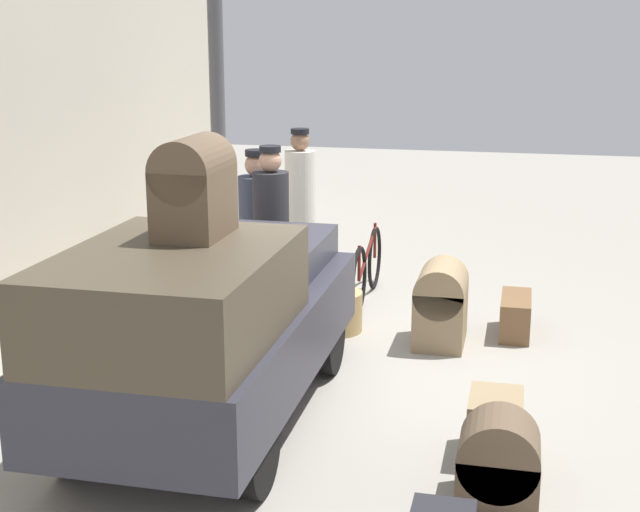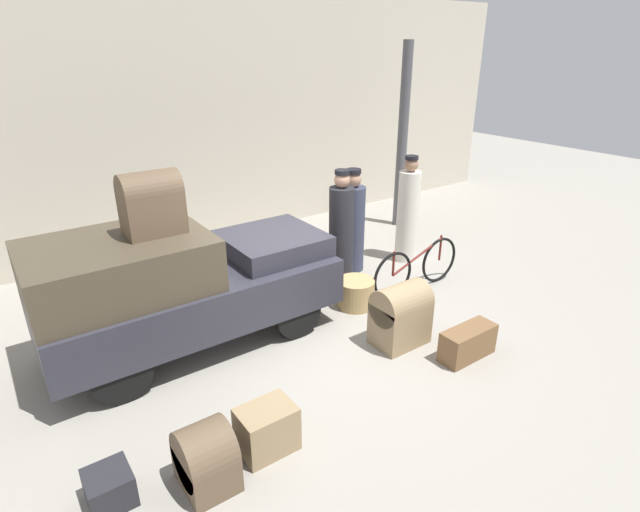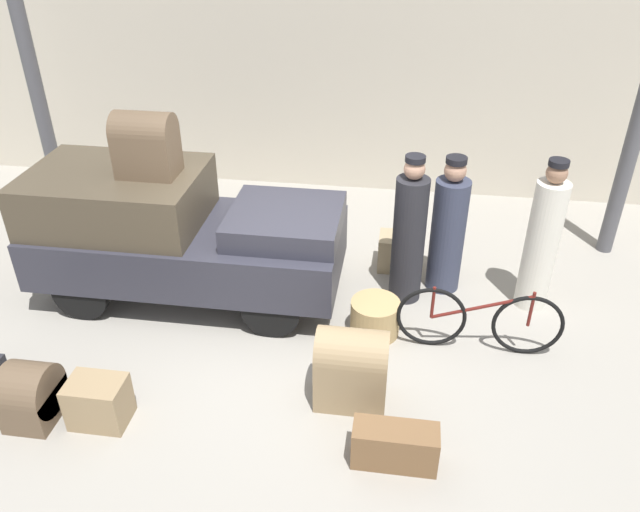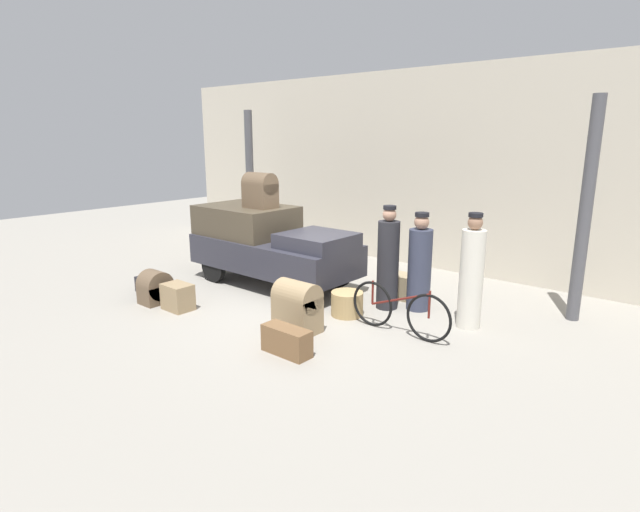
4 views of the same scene
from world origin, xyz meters
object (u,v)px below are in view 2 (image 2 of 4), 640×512
object	(u,v)px
wicker_basket	(355,293)
trunk_barrel_dark	(401,314)
porter_standing_middle	(408,213)
trunk_umber_medium	(206,458)
porter_lifting_near_truck	(341,233)
suitcase_black_upright	(311,257)
truck	(179,284)
trunk_on_truck_roof	(151,202)
bicycle	(417,267)
suitcase_small_leather	(267,429)
suitcase_tan_flat	(468,343)
trunk_wicker_pale	(110,488)
conductor_in_dark_uniform	(352,225)

from	to	relation	value
wicker_basket	trunk_barrel_dark	xyz separation A→B (m)	(-0.16, -1.09, 0.22)
porter_standing_middle	trunk_umber_medium	world-z (taller)	porter_standing_middle
porter_lifting_near_truck	suitcase_black_upright	xyz separation A→B (m)	(-0.12, 0.66, -0.62)
truck	porter_lifting_near_truck	distance (m)	2.75
wicker_basket	trunk_on_truck_roof	bearing A→B (deg)	169.57
bicycle	trunk_umber_medium	world-z (taller)	bicycle
suitcase_small_leather	trunk_barrel_dark	world-z (taller)	trunk_barrel_dark
porter_standing_middle	trunk_on_truck_roof	bearing A→B (deg)	-175.46
truck	bicycle	distance (m)	3.62
suitcase_tan_flat	trunk_wicker_pale	xyz separation A→B (m)	(-4.15, 0.34, -0.05)
trunk_barrel_dark	suitcase_small_leather	bearing A→B (deg)	-164.92
suitcase_tan_flat	trunk_umber_medium	distance (m)	3.41
bicycle	trunk_wicker_pale	world-z (taller)	bicycle
truck	porter_standing_middle	bearing A→B (deg)	4.76
porter_lifting_near_truck	suitcase_small_leather	bearing A→B (deg)	-138.28
suitcase_black_upright	wicker_basket	bearing A→B (deg)	-97.66
suitcase_tan_flat	trunk_on_truck_roof	distance (m)	4.11
conductor_in_dark_uniform	suitcase_tan_flat	distance (m)	2.98
porter_lifting_near_truck	suitcase_small_leather	distance (m)	3.78
porter_lifting_near_truck	wicker_basket	bearing A→B (deg)	-112.14
porter_standing_middle	conductor_in_dark_uniform	bearing A→B (deg)	167.61
conductor_in_dark_uniform	trunk_umber_medium	bearing A→B (deg)	-143.92
porter_lifting_near_truck	trunk_on_truck_roof	size ratio (longest dim) A/B	2.56
truck	conductor_in_dark_uniform	xyz separation A→B (m)	(3.20, 0.58, -0.07)
porter_lifting_near_truck	suitcase_black_upright	world-z (taller)	porter_lifting_near_truck
wicker_basket	trunk_on_truck_roof	size ratio (longest dim) A/B	0.77
trunk_barrel_dark	trunk_umber_medium	distance (m)	3.03
truck	trunk_barrel_dark	xyz separation A→B (m)	(2.27, -1.57, -0.43)
conductor_in_dark_uniform	suitcase_black_upright	xyz separation A→B (m)	(-0.59, 0.36, -0.56)
suitcase_small_leather	trunk_wicker_pale	bearing A→B (deg)	169.89
truck	trunk_umber_medium	world-z (taller)	truck
trunk_on_truck_roof	bicycle	bearing A→B (deg)	-9.29
wicker_basket	trunk_on_truck_roof	xyz separation A→B (m)	(-2.62, 0.48, 1.73)
conductor_in_dark_uniform	trunk_barrel_dark	size ratio (longest dim) A/B	2.11
suitcase_black_upright	trunk_on_truck_roof	xyz separation A→B (m)	(-2.82, -0.95, 1.71)
wicker_basket	porter_lifting_near_truck	bearing A→B (deg)	67.86
suitcase_small_leather	conductor_in_dark_uniform	bearing A→B (deg)	40.55
trunk_on_truck_roof	suitcase_small_leather	bearing A→B (deg)	-86.07
trunk_barrel_dark	trunk_wicker_pale	size ratio (longest dim) A/B	2.20
porter_standing_middle	trunk_on_truck_roof	distance (m)	4.60
suitcase_small_leather	trunk_wicker_pale	distance (m)	1.40
wicker_basket	trunk_barrel_dark	distance (m)	1.12
suitcase_small_leather	trunk_on_truck_roof	bearing A→B (deg)	93.93
wicker_basket	conductor_in_dark_uniform	distance (m)	1.45
porter_lifting_near_truck	suitcase_black_upright	size ratio (longest dim) A/B	3.81
trunk_barrel_dark	bicycle	bearing A→B (deg)	37.08
porter_lifting_near_truck	suitcase_tan_flat	world-z (taller)	porter_lifting_near_truck
conductor_in_dark_uniform	trunk_barrel_dark	distance (m)	2.38
suitcase_small_leather	suitcase_black_upright	world-z (taller)	suitcase_small_leather
suitcase_small_leather	truck	bearing A→B (deg)	88.74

